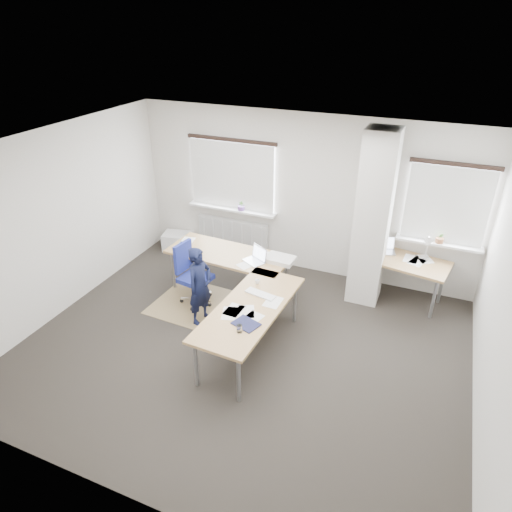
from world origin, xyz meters
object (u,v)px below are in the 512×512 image
at_px(task_chair, 194,286).
at_px(person, 200,286).
at_px(desk_side, 403,262).
at_px(desk_main, 241,280).

height_order(task_chair, person, person).
height_order(desk_side, person, person).
xyz_separation_m(task_chair, person, (0.36, -0.42, 0.34)).
relative_size(desk_side, task_chair, 1.47).
xyz_separation_m(desk_main, person, (-0.53, -0.29, -0.07)).
height_order(desk_side, task_chair, desk_side).
distance_m(desk_main, desk_side, 2.61).
bearing_deg(person, task_chair, 52.51).
relative_size(desk_main, task_chair, 2.68).
distance_m(desk_main, task_chair, 0.99).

